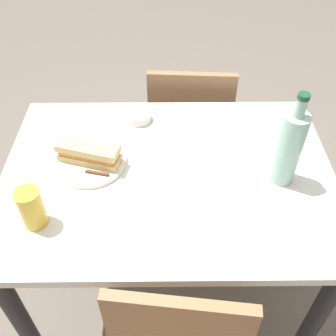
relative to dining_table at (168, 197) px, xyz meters
The scene contains 10 objects.
ground_plane 0.65m from the dining_table, ahead, with size 8.00×8.00×0.00m, color #6B6056.
dining_table is the anchor object (origin of this frame).
chair_near 0.63m from the dining_table, 100.57° to the right, with size 0.42×0.42×0.85m.
plate_near 0.30m from the dining_table, ahead, with size 0.25×0.25×0.01m, color silver.
baguette_sandwich_near 0.32m from the dining_table, ahead, with size 0.22×0.13×0.07m.
knife_near 0.31m from the dining_table, ahead, with size 0.18×0.05×0.01m.
water_bottle 0.45m from the dining_table, behind, with size 0.08×0.08×0.33m.
beer_glass 0.48m from the dining_table, 27.69° to the left, with size 0.07×0.07×0.13m, color gold.
olive_bowl 0.34m from the dining_table, 68.90° to the right, with size 0.10×0.10×0.03m, color silver.
paper_napkin 0.40m from the dining_table, 154.48° to the right, with size 0.14×0.14×0.00m, color white.
Camera 1 is at (0.01, 0.92, 1.70)m, focal length 41.72 mm.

